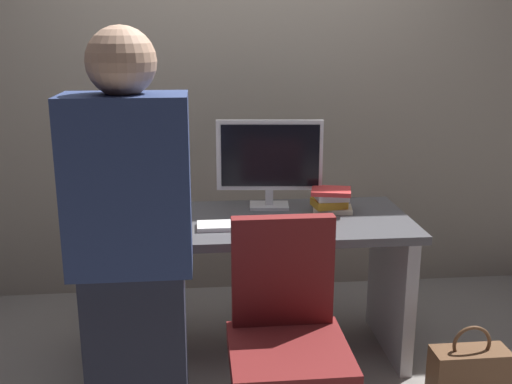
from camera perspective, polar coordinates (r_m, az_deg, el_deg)
The scene contains 12 objects.
ground_plane at distance 3.24m, azimuth -0.09°, elevation -14.98°, with size 9.00×9.00×0.00m, color gray.
wall_back at distance 3.71m, azimuth -1.48°, elevation 13.17°, with size 6.40×0.10×3.00m, color #9E9384.
desk at distance 3.02m, azimuth -0.09°, elevation -6.54°, with size 1.52×0.68×0.73m.
office_chair at distance 2.37m, azimuth 2.92°, elevation -15.21°, with size 0.52×0.52×0.94m.
person_at_desk at distance 2.09m, azimuth -11.54°, elevation -7.27°, with size 0.40×0.24×1.64m.
monitor at distance 3.07m, azimuth 1.29°, elevation 3.14°, with size 0.54×0.16×0.46m.
keyboard at distance 2.82m, azimuth -1.21°, elevation -3.15°, with size 0.43×0.13×0.02m, color white.
mouse at distance 2.86m, azimuth 4.28°, elevation -2.79°, with size 0.06×0.10×0.03m, color white.
cup_near_keyboard at distance 2.77m, azimuth -9.21°, elevation -2.83°, with size 0.06×0.06×0.10m, color #D84C3F.
cup_by_monitor at distance 3.07m, azimuth -9.20°, elevation -1.10°, with size 0.08×0.08×0.09m, color #3372B2.
book_stack at distance 3.07m, azimuth 7.08°, elevation -0.74°, with size 0.23×0.20×0.12m.
handbag at distance 2.96m, azimuth 19.44°, elevation -16.00°, with size 0.34×0.14×0.38m.
Camera 1 is at (-0.27, -2.79, 1.62)m, focal length 42.35 mm.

